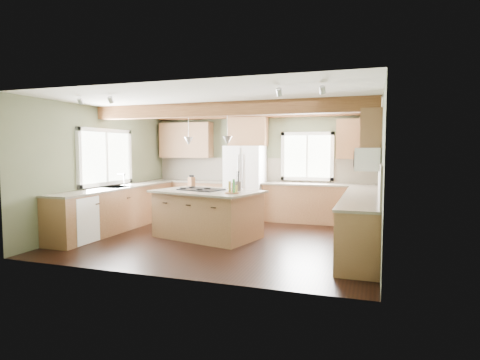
% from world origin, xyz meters
% --- Properties ---
extents(floor, '(5.60, 5.60, 0.00)m').
position_xyz_m(floor, '(0.00, 0.00, 0.00)').
color(floor, black).
rests_on(floor, ground).
extents(ceiling, '(5.60, 5.60, 0.00)m').
position_xyz_m(ceiling, '(0.00, 0.00, 2.60)').
color(ceiling, silver).
rests_on(ceiling, wall_back).
extents(wall_back, '(5.60, 0.00, 5.60)m').
position_xyz_m(wall_back, '(0.00, 2.50, 1.30)').
color(wall_back, '#4C543C').
rests_on(wall_back, ground).
extents(wall_left, '(0.00, 5.00, 5.00)m').
position_xyz_m(wall_left, '(-2.80, 0.00, 1.30)').
color(wall_left, '#4C543C').
rests_on(wall_left, ground).
extents(wall_right, '(0.00, 5.00, 5.00)m').
position_xyz_m(wall_right, '(2.80, 0.00, 1.30)').
color(wall_right, '#4C543C').
rests_on(wall_right, ground).
extents(ceiling_beam, '(5.55, 0.26, 0.26)m').
position_xyz_m(ceiling_beam, '(0.00, -0.04, 2.47)').
color(ceiling_beam, '#4C2715').
rests_on(ceiling_beam, ceiling).
extents(soffit_trim, '(5.55, 0.20, 0.10)m').
position_xyz_m(soffit_trim, '(0.00, 2.40, 2.54)').
color(soffit_trim, '#4C2715').
rests_on(soffit_trim, ceiling).
extents(backsplash_back, '(5.58, 0.03, 0.58)m').
position_xyz_m(backsplash_back, '(0.00, 2.48, 1.21)').
color(backsplash_back, brown).
rests_on(backsplash_back, wall_back).
extents(backsplash_right, '(0.03, 3.70, 0.58)m').
position_xyz_m(backsplash_right, '(2.78, 0.05, 1.21)').
color(backsplash_right, brown).
rests_on(backsplash_right, wall_right).
extents(base_cab_back_left, '(2.02, 0.60, 0.88)m').
position_xyz_m(base_cab_back_left, '(-1.79, 2.20, 0.44)').
color(base_cab_back_left, brown).
rests_on(base_cab_back_left, floor).
extents(counter_back_left, '(2.06, 0.64, 0.04)m').
position_xyz_m(counter_back_left, '(-1.79, 2.20, 0.90)').
color(counter_back_left, '#4C4338').
rests_on(counter_back_left, base_cab_back_left).
extents(base_cab_back_right, '(2.62, 0.60, 0.88)m').
position_xyz_m(base_cab_back_right, '(1.49, 2.20, 0.44)').
color(base_cab_back_right, brown).
rests_on(base_cab_back_right, floor).
extents(counter_back_right, '(2.66, 0.64, 0.04)m').
position_xyz_m(counter_back_right, '(1.49, 2.20, 0.90)').
color(counter_back_right, '#4C4338').
rests_on(counter_back_right, base_cab_back_right).
extents(base_cab_left, '(0.60, 3.70, 0.88)m').
position_xyz_m(base_cab_left, '(-2.50, 0.05, 0.44)').
color(base_cab_left, brown).
rests_on(base_cab_left, floor).
extents(counter_left, '(0.64, 3.74, 0.04)m').
position_xyz_m(counter_left, '(-2.50, 0.05, 0.90)').
color(counter_left, '#4C4338').
rests_on(counter_left, base_cab_left).
extents(base_cab_right, '(0.60, 3.70, 0.88)m').
position_xyz_m(base_cab_right, '(2.50, 0.05, 0.44)').
color(base_cab_right, brown).
rests_on(base_cab_right, floor).
extents(counter_right, '(0.64, 3.74, 0.04)m').
position_xyz_m(counter_right, '(2.50, 0.05, 0.90)').
color(counter_right, '#4C4338').
rests_on(counter_right, base_cab_right).
extents(upper_cab_back_left, '(1.40, 0.35, 0.90)m').
position_xyz_m(upper_cab_back_left, '(-1.99, 2.33, 1.95)').
color(upper_cab_back_left, brown).
rests_on(upper_cab_back_left, wall_back).
extents(upper_cab_over_fridge, '(0.96, 0.35, 0.70)m').
position_xyz_m(upper_cab_over_fridge, '(-0.30, 2.33, 2.15)').
color(upper_cab_over_fridge, brown).
rests_on(upper_cab_over_fridge, wall_back).
extents(upper_cab_right, '(0.35, 2.20, 0.90)m').
position_xyz_m(upper_cab_right, '(2.62, 0.90, 1.95)').
color(upper_cab_right, brown).
rests_on(upper_cab_right, wall_right).
extents(upper_cab_back_corner, '(0.90, 0.35, 0.90)m').
position_xyz_m(upper_cab_back_corner, '(2.30, 2.33, 1.95)').
color(upper_cab_back_corner, brown).
rests_on(upper_cab_back_corner, wall_back).
extents(window_left, '(0.04, 1.60, 1.05)m').
position_xyz_m(window_left, '(-2.78, 0.05, 1.55)').
color(window_left, white).
rests_on(window_left, wall_left).
extents(window_back, '(1.10, 0.04, 1.00)m').
position_xyz_m(window_back, '(1.15, 2.48, 1.55)').
color(window_back, white).
rests_on(window_back, wall_back).
extents(sink, '(0.50, 0.65, 0.03)m').
position_xyz_m(sink, '(-2.50, 0.05, 0.91)').
color(sink, '#262628').
rests_on(sink, counter_left).
extents(faucet, '(0.02, 0.02, 0.28)m').
position_xyz_m(faucet, '(-2.32, 0.05, 1.05)').
color(faucet, '#B2B2B7').
rests_on(faucet, sink).
extents(dishwasher, '(0.60, 0.60, 0.84)m').
position_xyz_m(dishwasher, '(-2.49, -1.25, 0.43)').
color(dishwasher, white).
rests_on(dishwasher, floor).
extents(oven, '(0.60, 0.72, 0.84)m').
position_xyz_m(oven, '(2.49, -1.25, 0.43)').
color(oven, white).
rests_on(oven, floor).
extents(microwave, '(0.40, 0.70, 0.38)m').
position_xyz_m(microwave, '(2.58, -0.05, 1.55)').
color(microwave, white).
rests_on(microwave, wall_right).
extents(pendant_left, '(0.18, 0.18, 0.16)m').
position_xyz_m(pendant_left, '(-0.82, 0.07, 1.88)').
color(pendant_left, '#B2B2B7').
rests_on(pendant_left, ceiling).
extents(pendant_right, '(0.18, 0.18, 0.16)m').
position_xyz_m(pendant_right, '(0.09, -0.16, 1.88)').
color(pendant_right, '#B2B2B7').
rests_on(pendant_right, ceiling).
extents(refrigerator, '(0.90, 0.74, 1.80)m').
position_xyz_m(refrigerator, '(-0.30, 2.12, 0.90)').
color(refrigerator, white).
rests_on(refrigerator, floor).
extents(island, '(2.10, 1.58, 0.88)m').
position_xyz_m(island, '(-0.37, -0.04, 0.44)').
color(island, brown).
rests_on(island, floor).
extents(island_top, '(2.26, 1.73, 0.04)m').
position_xyz_m(island_top, '(-0.37, -0.04, 0.90)').
color(island_top, '#4C4338').
rests_on(island_top, island).
extents(cooktop, '(0.92, 0.73, 0.02)m').
position_xyz_m(cooktop, '(-0.52, -0.00, 0.93)').
color(cooktop, black).
rests_on(cooktop, island_top).
extents(knife_block, '(0.16, 0.15, 0.22)m').
position_xyz_m(knife_block, '(-0.89, 0.34, 1.03)').
color(knife_block, brown).
rests_on(knife_block, island_top).
extents(utensil_crock, '(0.17, 0.17, 0.17)m').
position_xyz_m(utensil_crock, '(0.19, 0.13, 1.01)').
color(utensil_crock, '#3D3631').
rests_on(utensil_crock, island_top).
extents(bottle_tray, '(0.36, 0.36, 0.25)m').
position_xyz_m(bottle_tray, '(0.25, -0.38, 1.04)').
color(bottle_tray, brown).
rests_on(bottle_tray, island_top).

